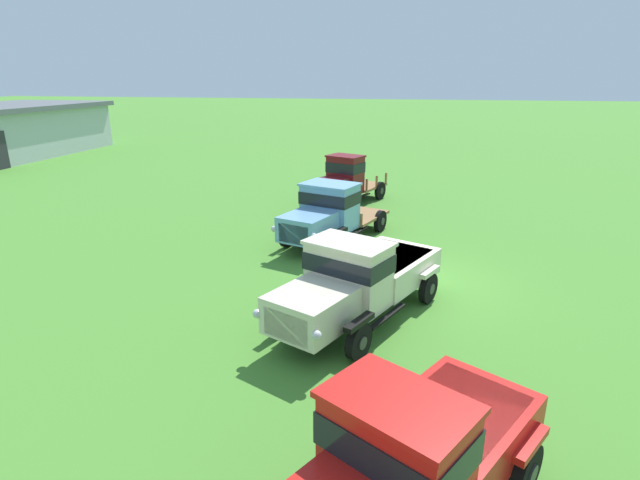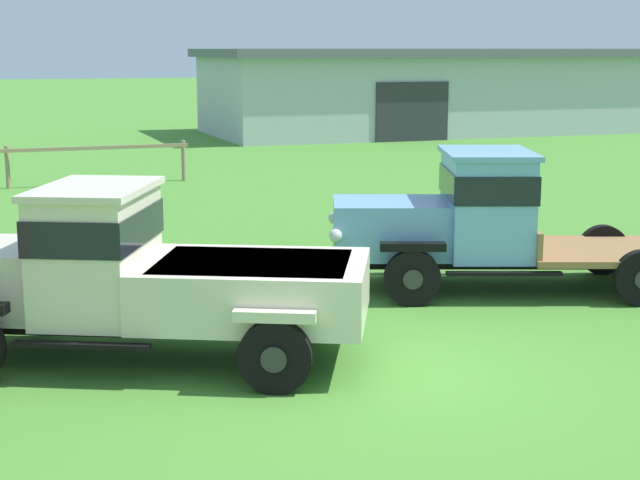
{
  "view_description": "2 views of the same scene",
  "coord_description": "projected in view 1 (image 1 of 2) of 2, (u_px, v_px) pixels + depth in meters",
  "views": [
    {
      "loc": [
        -13.7,
        0.23,
        5.75
      ],
      "look_at": [
        0.43,
        3.04,
        1.0
      ],
      "focal_mm": 28.0,
      "sensor_mm": 36.0,
      "label": 1
    },
    {
      "loc": [
        -4.18,
        -10.01,
        3.7
      ],
      "look_at": [
        0.43,
        3.04,
        1.0
      ],
      "focal_mm": 55.0,
      "sensor_mm": 36.0,
      "label": 2
    }
  ],
  "objects": [
    {
      "name": "ground_plane",
      "position": [
        419.0,
        283.0,
        14.52
      ],
      "size": [
        240.0,
        240.0,
        0.0
      ],
      "primitive_type": "plane",
      "color": "#47842D"
    },
    {
      "name": "vintage_truck_far_side",
      "position": [
        344.0,
        180.0,
        22.94
      ],
      "size": [
        4.73,
        3.27,
        2.31
      ],
      "color": "black",
      "rests_on": "ground"
    },
    {
      "name": "vintage_truck_midrow_center",
      "position": [
        327.0,
        214.0,
        17.58
      ],
      "size": [
        5.72,
        3.61,
        2.18
      ],
      "color": "black",
      "rests_on": "ground"
    },
    {
      "name": "vintage_truck_second_in_line",
      "position": [
        357.0,
        279.0,
        12.12
      ],
      "size": [
        5.86,
        4.01,
        2.12
      ],
      "color": "black",
      "rests_on": "ground"
    },
    {
      "name": "vintage_truck_foreground_near",
      "position": [
        403.0,
        469.0,
        6.2
      ],
      "size": [
        5.14,
        4.0,
        2.24
      ],
      "color": "black",
      "rests_on": "ground"
    }
  ]
}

